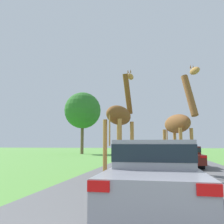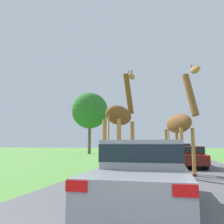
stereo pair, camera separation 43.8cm
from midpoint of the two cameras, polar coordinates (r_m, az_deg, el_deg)
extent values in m
cube|color=#5B5B5E|center=(31.39, 13.85, -9.93)|extent=(7.34, 120.00, 0.00)
cylinder|color=#B77F3D|center=(10.76, 2.97, -8.65)|extent=(0.17, 0.17, 2.32)
cylinder|color=#2D2319|center=(10.83, 3.01, -14.53)|extent=(0.22, 0.22, 0.10)
cylinder|color=#B77F3D|center=(10.51, 6.19, -8.63)|extent=(0.17, 0.17, 2.32)
cylinder|color=#2D2319|center=(10.58, 6.28, -14.66)|extent=(0.22, 0.22, 0.10)
cylinder|color=#B77F3D|center=(9.54, -0.51, -8.78)|extent=(0.17, 0.17, 2.32)
cylinder|color=#2D2319|center=(9.62, -0.52, -15.41)|extent=(0.22, 0.22, 0.10)
cylinder|color=#B77F3D|center=(9.25, 3.05, -8.80)|extent=(0.17, 0.17, 2.32)
cylinder|color=#2D2319|center=(9.34, 3.10, -15.63)|extent=(0.22, 0.22, 0.10)
ellipsoid|color=brown|center=(10.08, 2.95, -0.81)|extent=(1.21, 2.08, 0.82)
cylinder|color=brown|center=(11.19, 5.11, 4.38)|extent=(0.44, 0.86, 1.89)
ellipsoid|color=#B77F3D|center=(11.79, 5.82, 8.53)|extent=(0.37, 0.60, 0.30)
cylinder|color=#B77F3D|center=(9.19, 0.55, -4.15)|extent=(0.06, 0.06, 1.28)
cone|color=brown|center=(11.73, 5.19, 9.78)|extent=(0.07, 0.07, 0.16)
cone|color=brown|center=(11.68, 5.80, 9.86)|extent=(0.07, 0.07, 0.16)
cylinder|color=#B77F3D|center=(10.75, 20.15, -8.99)|extent=(0.15, 0.15, 2.02)
cylinder|color=#2D2319|center=(10.83, 20.40, -14.11)|extent=(0.19, 0.19, 0.09)
cylinder|color=#B77F3D|center=(10.43, 17.67, -9.15)|extent=(0.15, 0.15, 2.02)
cylinder|color=#2D2319|center=(10.50, 17.90, -14.43)|extent=(0.19, 0.19, 0.09)
cylinder|color=#B77F3D|center=(11.77, 16.44, -9.00)|extent=(0.15, 0.15, 2.02)
cylinder|color=#2D2319|center=(11.84, 16.63, -13.67)|extent=(0.19, 0.19, 0.09)
cylinder|color=#B77F3D|center=(11.47, 14.09, -9.12)|extent=(0.15, 0.15, 2.02)
cylinder|color=#2D2319|center=(11.54, 14.25, -13.92)|extent=(0.19, 0.19, 0.09)
ellipsoid|color=brown|center=(11.13, 16.77, -2.66)|extent=(1.47, 1.87, 0.85)
cylinder|color=brown|center=(10.51, 19.45, 4.01)|extent=(0.69, 0.89, 1.90)
ellipsoid|color=#B77F3D|center=(10.43, 20.55, 9.52)|extent=(0.49, 0.60, 0.30)
cylinder|color=#B77F3D|center=(11.81, 14.58, -5.71)|extent=(0.05, 0.05, 1.11)
cone|color=brown|center=(10.66, 20.22, 10.42)|extent=(0.07, 0.07, 0.16)
cone|color=brown|center=(10.59, 19.64, 10.53)|extent=(0.07, 0.07, 0.16)
cube|color=gray|center=(5.51, 10.49, -15.71)|extent=(1.71, 4.62, 0.62)
cube|color=gray|center=(5.46, 10.34, -9.65)|extent=(1.54, 2.08, 0.55)
cube|color=#19232D|center=(5.45, 10.33, -9.36)|extent=(1.55, 2.10, 0.33)
cube|color=red|center=(3.33, -4.65, -17.35)|extent=(0.31, 0.03, 0.15)
cube|color=red|center=(3.20, 21.21, -17.28)|extent=(0.31, 0.03, 0.15)
cylinder|color=black|center=(6.98, 5.35, -16.26)|extent=(0.34, 0.59, 0.59)
cylinder|color=black|center=(6.92, 17.09, -16.04)|extent=(0.34, 0.59, 0.59)
cylinder|color=black|center=(4.31, -0.33, -21.70)|extent=(0.34, 0.59, 0.59)
cylinder|color=black|center=(4.20, 19.52, -21.63)|extent=(0.34, 0.59, 0.59)
cube|color=#561914|center=(14.88, 18.74, -10.51)|extent=(1.80, 4.03, 0.53)
cube|color=#561914|center=(14.86, 18.66, -8.66)|extent=(1.62, 1.82, 0.43)
cube|color=#19232D|center=(14.86, 18.65, -8.57)|extent=(1.64, 1.83, 0.26)
cube|color=red|center=(12.80, 16.18, -10.29)|extent=(0.32, 0.03, 0.13)
cube|color=red|center=(12.95, 22.81, -9.96)|extent=(0.32, 0.03, 0.13)
cylinder|color=black|center=(16.05, 15.78, -11.18)|extent=(0.36, 0.57, 0.57)
cylinder|color=black|center=(16.17, 20.97, -10.94)|extent=(0.36, 0.57, 0.57)
cylinder|color=black|center=(13.64, 16.16, -11.83)|extent=(0.36, 0.57, 0.57)
cylinder|color=black|center=(13.77, 22.27, -11.52)|extent=(0.36, 0.57, 0.57)
cube|color=#144C28|center=(27.51, 8.40, -9.30)|extent=(1.93, 4.46, 0.54)
cube|color=#144C28|center=(27.50, 8.38, -8.20)|extent=(1.74, 2.01, 0.52)
cube|color=#19232D|center=(27.50, 8.38, -8.14)|extent=(1.76, 2.03, 0.31)
cube|color=red|center=(25.36, 6.13, -9.04)|extent=(0.35, 0.03, 0.13)
cube|color=red|center=(25.21, 9.74, -8.98)|extent=(0.35, 0.03, 0.13)
cylinder|color=black|center=(28.93, 7.11, -9.69)|extent=(0.39, 0.62, 0.62)
cylinder|color=black|center=(28.79, 10.21, -9.64)|extent=(0.39, 0.62, 0.62)
cylinder|color=black|center=(26.27, 6.44, -9.91)|extent=(0.39, 0.62, 0.62)
cylinder|color=black|center=(26.12, 9.86, -9.85)|extent=(0.39, 0.62, 0.62)
cube|color=silver|center=(19.99, 8.09, -9.70)|extent=(1.71, 4.71, 0.65)
cube|color=silver|center=(19.98, 8.06, -7.99)|extent=(1.54, 2.12, 0.55)
cube|color=#19232D|center=(19.98, 8.05, -7.91)|extent=(1.55, 2.14, 0.33)
cube|color=red|center=(17.73, 5.05, -9.27)|extent=(0.31, 0.03, 0.16)
cube|color=red|center=(17.57, 9.63, -9.21)|extent=(0.31, 0.03, 0.16)
cylinder|color=black|center=(21.48, 6.63, -10.31)|extent=(0.34, 0.69, 0.69)
cylinder|color=black|center=(21.36, 10.32, -10.25)|extent=(0.34, 0.69, 0.69)
cylinder|color=black|center=(18.69, 5.56, -10.72)|extent=(0.34, 0.69, 0.69)
cylinder|color=black|center=(18.54, 9.82, -10.67)|extent=(0.34, 0.69, 0.69)
cube|color=maroon|center=(24.11, 16.62, -9.17)|extent=(1.98, 4.48, 0.65)
cube|color=maroon|center=(24.10, 16.57, -7.84)|extent=(1.79, 2.02, 0.47)
cube|color=#19232D|center=(24.10, 16.57, -7.79)|extent=(1.81, 2.04, 0.28)
cube|color=red|center=(21.82, 14.75, -8.82)|extent=(0.36, 0.03, 0.16)
cube|color=red|center=(21.91, 19.06, -8.65)|extent=(0.36, 0.03, 0.16)
cylinder|color=black|center=(25.43, 14.68, -9.77)|extent=(0.40, 0.63, 0.63)
cylinder|color=black|center=(25.51, 18.29, -9.63)|extent=(0.40, 0.63, 0.63)
cylinder|color=black|center=(22.75, 14.80, -10.04)|extent=(0.40, 0.63, 0.63)
cylinder|color=black|center=(22.83, 18.85, -9.87)|extent=(0.40, 0.63, 0.63)
cylinder|color=brown|center=(32.93, -5.05, -5.46)|extent=(0.41, 0.41, 5.23)
sphere|color=#2D7028|center=(33.23, -4.99, 0.35)|extent=(5.03, 5.03, 5.03)
camera|label=1|loc=(0.22, -88.76, -0.17)|focal=38.00mm
camera|label=2|loc=(0.22, 91.24, 0.17)|focal=38.00mm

